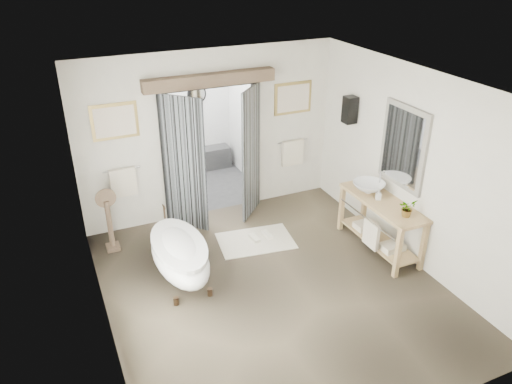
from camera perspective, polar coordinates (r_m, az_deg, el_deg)
ground_plane at (r=7.23m, az=1.97°, el=-10.87°), size 5.00×5.00×0.00m
room_shell at (r=6.15m, az=2.44°, el=2.20°), size 4.52×5.02×2.91m
shower_room at (r=10.09m, az=-7.90°, el=6.26°), size 2.22×2.01×2.51m
back_wall_dressing at (r=8.36m, az=-4.82°, el=6.81°), size 3.82×0.70×2.52m
clawfoot_tub at (r=7.29m, az=-8.73°, el=-7.04°), size 0.73×1.64×0.80m
vanity at (r=8.01m, az=13.96°, el=-3.24°), size 0.57×1.60×0.85m
pedestal_mirror at (r=8.11m, az=-16.39°, el=-3.54°), size 0.32×0.21×1.08m
rug at (r=8.22m, az=-0.04°, el=-5.59°), size 1.30×0.95×0.01m
slippers at (r=8.28m, az=0.55°, el=-5.08°), size 0.35×0.26×0.05m
basin at (r=8.04m, az=12.75°, el=0.52°), size 0.51×0.51×0.18m
plant at (r=7.48m, az=16.89°, el=-1.76°), size 0.28×0.25×0.27m
soap_bottle_a at (r=7.86m, az=13.82°, el=-0.28°), size 0.10×0.10×0.17m
soap_bottle_b at (r=8.26m, az=11.54°, el=1.31°), size 0.14×0.14×0.16m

